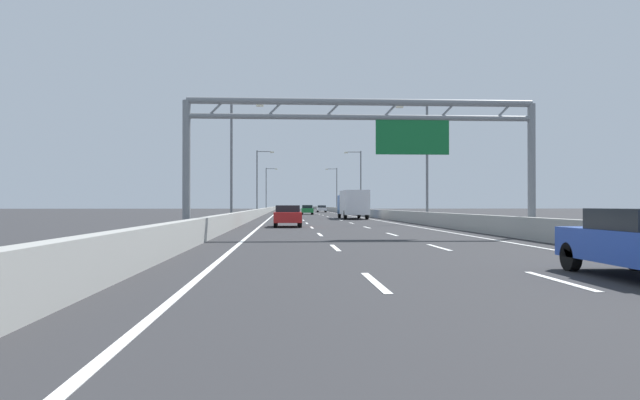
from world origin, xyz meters
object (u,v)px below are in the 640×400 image
object	(u,v)px
streetlamp_left_distant	(267,187)
streetlamp_right_distant	(336,187)
green_car	(307,210)
white_car	(322,209)
streetlamp_right_far	(359,179)
streetlamp_left_mid	(234,154)
box_truck	(353,203)
streetlamp_right_mid	(424,155)
red_car	(288,216)
streetlamp_left_far	(259,178)
sign_gantry	(369,132)

from	to	relation	value
streetlamp_left_distant	streetlamp_right_distant	distance (m)	14.93
green_car	white_car	distance (m)	28.05
streetlamp_left_distant	streetlamp_right_far	bearing A→B (deg)	-70.07
streetlamp_left_distant	green_car	distance (m)	39.94
streetlamp_left_mid	box_truck	bearing A→B (deg)	55.15
streetlamp_right_mid	green_car	world-z (taller)	streetlamp_right_mid
streetlamp_right_far	green_car	size ratio (longest dim) A/B	2.09
streetlamp_right_distant	red_car	xyz separation A→B (m)	(-10.82, -88.71, -4.65)
streetlamp_left_mid	streetlamp_left_far	distance (m)	41.18
sign_gantry	white_car	bearing A→B (deg)	87.86
streetlamp_left_mid	streetlamp_right_distant	xyz separation A→B (m)	(14.93, 82.36, 0.00)
sign_gantry	red_car	world-z (taller)	sign_gantry
streetlamp_right_far	streetlamp_right_mid	bearing A→B (deg)	-90.00
streetlamp_left_mid	box_truck	xyz separation A→B (m)	(11.09, 15.92, -3.75)
sign_gantry	streetlamp_left_distant	bearing A→B (deg)	94.37
streetlamp_right_distant	green_car	world-z (taller)	streetlamp_right_distant
streetlamp_left_distant	green_car	xyz separation A→B (m)	(7.25, -39.00, -4.65)
streetlamp_right_far	streetlamp_right_distant	bearing A→B (deg)	90.00
sign_gantry	streetlamp_left_mid	world-z (taller)	streetlamp_left_mid
streetlamp_right_distant	streetlamp_right_mid	bearing A→B (deg)	-90.00
sign_gantry	streetlamp_left_mid	size ratio (longest dim) A/B	1.71
streetlamp_left_distant	streetlamp_left_far	bearing A→B (deg)	-90.00
streetlamp_right_far	box_truck	world-z (taller)	streetlamp_right_far
streetlamp_left_far	streetlamp_right_distant	bearing A→B (deg)	70.07
streetlamp_right_far	box_truck	size ratio (longest dim) A/B	1.08
streetlamp_left_distant	streetlamp_right_distant	bearing A→B (deg)	0.00
streetlamp_left_mid	red_car	world-z (taller)	streetlamp_left_mid
streetlamp_left_distant	streetlamp_right_distant	size ratio (longest dim) A/B	1.00
streetlamp_left_far	red_car	world-z (taller)	streetlamp_left_far
streetlamp_right_mid	streetlamp_left_distant	xyz separation A→B (m)	(-14.93, 82.36, 0.00)
streetlamp_left_far	streetlamp_right_distant	xyz separation A→B (m)	(14.93, 41.18, 0.00)
streetlamp_left_far	streetlamp_left_distant	bearing A→B (deg)	90.00
red_car	streetlamp_right_distant	bearing A→B (deg)	83.05
streetlamp_left_distant	white_car	bearing A→B (deg)	-45.20
streetlamp_right_far	streetlamp_left_distant	distance (m)	43.80
streetlamp_right_mid	streetlamp_left_distant	bearing A→B (deg)	100.28
streetlamp_right_distant	green_car	size ratio (longest dim) A/B	2.09
streetlamp_right_mid	streetlamp_left_far	xyz separation A→B (m)	(-14.93, 41.18, 0.00)
red_car	box_truck	xyz separation A→B (m)	(6.98, 22.27, 0.90)
sign_gantry	streetlamp_right_far	size ratio (longest dim) A/B	1.71
streetlamp_left_mid	streetlamp_left_far	size ratio (longest dim) A/B	1.00
streetlamp_right_distant	white_car	bearing A→B (deg)	-108.65
streetlamp_right_far	green_car	bearing A→B (deg)	164.16
green_car	box_truck	bearing A→B (deg)	-82.03
sign_gantry	streetlamp_left_far	size ratio (longest dim) A/B	1.71
streetlamp_right_mid	streetlamp_left_far	size ratio (longest dim) A/B	1.00
green_car	white_car	xyz separation A→B (m)	(3.90, 27.78, -0.03)
sign_gantry	red_car	distance (m)	14.01
streetlamp_left_far	box_truck	world-z (taller)	streetlamp_left_far
streetlamp_right_distant	box_truck	bearing A→B (deg)	-93.31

